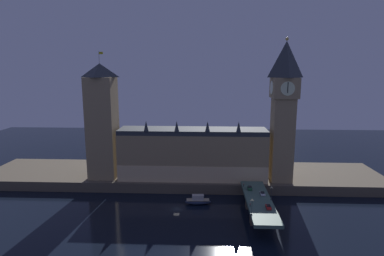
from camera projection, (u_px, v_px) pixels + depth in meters
ground_plane at (176, 209)px, 145.23m from camera, size 400.00×400.00×0.00m
embankment at (183, 176)px, 183.08m from camera, size 220.00×42.00×5.20m
parliament_hall at (193, 154)px, 170.06m from camera, size 77.27×17.21×31.84m
clock_tower at (284, 107)px, 161.36m from camera, size 13.04×13.15×72.54m
victoria_tower at (102, 121)px, 168.73m from camera, size 14.41×14.41×66.25m
bridge at (259, 204)px, 137.73m from camera, size 10.78×46.00×7.37m
car_northbound_lead at (250, 188)px, 149.00m from camera, size 1.99×3.92×1.60m
car_southbound_lead at (268, 207)px, 128.70m from camera, size 1.95×4.04×1.48m
car_southbound_trail at (262, 194)px, 142.52m from camera, size 2.07×4.11×1.37m
pedestrian_near_rail at (250, 205)px, 130.32m from camera, size 0.38×0.38×1.67m
pedestrian_far_rail at (244, 185)px, 152.71m from camera, size 0.38×0.38×1.75m
street_lamp_near at (252, 205)px, 122.42m from camera, size 1.34×0.60×6.45m
street_lamp_mid at (271, 192)px, 136.47m from camera, size 1.34×0.60×6.02m
boat_upstream at (198, 201)px, 150.30m from camera, size 12.25×4.61×4.61m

